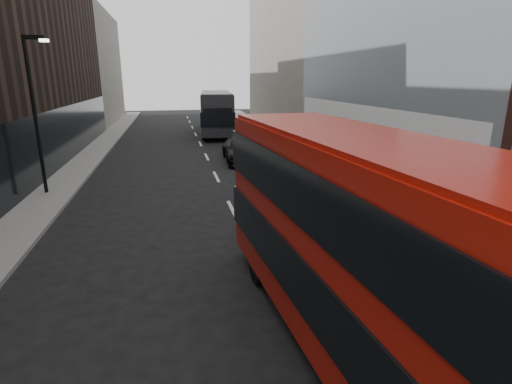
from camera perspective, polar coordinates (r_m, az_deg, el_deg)
sidewalk_right at (r=29.09m, az=8.06°, el=5.34°), size 3.00×80.00×0.15m
sidewalk_left at (r=27.96m, az=-23.46°, el=3.74°), size 2.00×80.00×0.15m
building_victorian at (r=48.05m, az=5.01°, el=21.04°), size 6.50×24.00×21.00m
building_left_mid at (r=33.19m, az=-29.34°, el=16.86°), size 5.00×24.00×14.00m
building_left_far at (r=54.65m, az=-22.52°, el=16.01°), size 5.00×20.00×13.00m
street_lamp at (r=20.75m, az=-28.97°, el=10.75°), size 1.06×0.22×7.00m
red_bus at (r=7.69m, az=15.59°, el=-7.10°), size 3.34×10.99×4.38m
grey_bus at (r=40.38m, az=-5.68°, el=11.37°), size 4.10×12.76×4.05m
car_a at (r=17.95m, az=5.97°, el=1.09°), size 2.24×4.74×1.56m
car_b at (r=21.67m, az=4.41°, el=3.66°), size 1.71×4.67×1.53m
car_c at (r=26.64m, az=-2.18°, el=6.05°), size 2.38×5.44×1.56m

